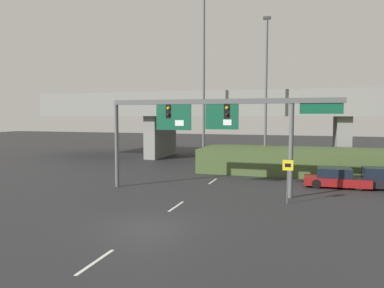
% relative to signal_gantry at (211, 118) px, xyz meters
% --- Properties ---
extents(ground_plane, '(160.00, 160.00, 0.00)m').
position_rel_signal_gantry_xyz_m(ground_plane, '(-0.89, -8.21, -4.94)').
color(ground_plane, '#262628').
extents(lane_markings, '(0.14, 35.63, 0.01)m').
position_rel_signal_gantry_xyz_m(lane_markings, '(-0.89, 4.14, -4.94)').
color(lane_markings, silver).
rests_on(lane_markings, ground).
extents(signal_gantry, '(15.20, 0.44, 6.15)m').
position_rel_signal_gantry_xyz_m(signal_gantry, '(0.00, 0.00, 0.00)').
color(signal_gantry, '#515456').
rests_on(signal_gantry, ground).
extents(speed_limit_sign, '(0.60, 0.11, 2.59)m').
position_rel_signal_gantry_xyz_m(speed_limit_sign, '(5.02, -1.65, -3.25)').
color(speed_limit_sign, '#4C4C4C').
rests_on(speed_limit_sign, ground).
extents(highway_light_pole_near, '(0.70, 0.36, 16.64)m').
position_rel_signal_gantry_xyz_m(highway_light_pole_near, '(-3.93, 12.30, 3.76)').
color(highway_light_pole_near, '#515456').
rests_on(highway_light_pole_near, ground).
extents(highway_light_pole_far, '(0.70, 0.36, 14.22)m').
position_rel_signal_gantry_xyz_m(highway_light_pole_far, '(2.14, 12.38, 2.55)').
color(highway_light_pole_far, '#515456').
rests_on(highway_light_pole_far, ground).
extents(overpass_bridge, '(48.56, 8.84, 7.64)m').
position_rel_signal_gantry_xyz_m(overpass_bridge, '(-0.89, 18.75, 0.57)').
color(overpass_bridge, gray).
rests_on(overpass_bridge, ground).
extents(grass_embankment, '(16.00, 6.49, 2.11)m').
position_rel_signal_gantry_xyz_m(grass_embankment, '(4.72, 10.59, -3.89)').
color(grass_embankment, '#42562D').
rests_on(grass_embankment, ground).
extents(parked_sedan_near_right, '(4.42, 1.78, 1.38)m').
position_rel_signal_gantry_xyz_m(parked_sedan_near_right, '(8.01, 4.40, -4.30)').
color(parked_sedan_near_right, maroon).
rests_on(parked_sedan_near_right, ground).
extents(parked_sedan_mid_right, '(4.51, 2.07, 1.48)m').
position_rel_signal_gantry_xyz_m(parked_sedan_mid_right, '(11.06, 4.68, -4.26)').
color(parked_sedan_mid_right, black).
rests_on(parked_sedan_mid_right, ground).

